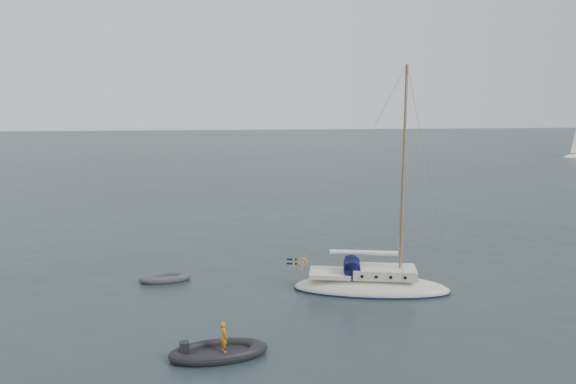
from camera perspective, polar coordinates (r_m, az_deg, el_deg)
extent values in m
plane|color=black|center=(31.60, 3.19, -9.45)|extent=(300.00, 300.00, 0.00)
ellipsoid|color=beige|center=(30.97, 8.47, -9.68)|extent=(8.33, 2.59, 1.39)
cube|color=beige|center=(30.83, 9.69, -7.93)|extent=(3.33, 1.76, 0.51)
cube|color=beige|center=(30.23, 4.38, -8.47)|extent=(2.22, 1.76, 0.23)
cylinder|color=#0C0E35|center=(30.34, 6.56, -7.64)|extent=(0.89, 1.53, 0.89)
cube|color=#0C0E35|center=(30.25, 6.22, -7.32)|extent=(0.42, 1.53, 0.37)
cylinder|color=#956339|center=(29.92, 11.51, 1.88)|extent=(0.14, 0.14, 11.11)
cylinder|color=#956339|center=(29.86, 11.54, 2.94)|extent=(0.05, 2.04, 0.05)
cylinder|color=#956339|center=(30.27, 7.71, -6.26)|extent=(3.89, 0.09, 0.09)
cylinder|color=silver|center=(30.26, 7.71, -6.17)|extent=(3.62, 0.26, 0.26)
cylinder|color=#97969E|center=(29.88, 1.58, -7.86)|extent=(0.04, 2.04, 0.04)
torus|color=orange|center=(30.40, 1.34, -7.55)|extent=(0.50, 0.09, 0.50)
cylinder|color=#956339|center=(29.87, 0.95, -8.06)|extent=(0.03, 0.03, 0.83)
cube|color=navy|center=(29.75, 0.42, -7.56)|extent=(0.56, 0.02, 0.35)
cube|color=yellow|center=(29.75, 0.42, -7.56)|extent=(0.57, 0.03, 0.08)
cube|color=yellow|center=(29.76, 0.62, -7.56)|extent=(0.08, 0.03, 0.37)
cylinder|color=black|center=(31.36, 7.10, -7.57)|extent=(0.17, 0.06, 0.17)
cylinder|color=black|center=(29.71, 7.90, -8.56)|extent=(0.17, 0.06, 0.17)
cylinder|color=black|center=(31.53, 8.42, -7.50)|extent=(0.17, 0.06, 0.17)
cylinder|color=black|center=(29.90, 9.30, -8.48)|extent=(0.17, 0.06, 0.17)
cylinder|color=black|center=(31.72, 9.73, -7.43)|extent=(0.17, 0.06, 0.17)
cylinder|color=black|center=(30.10, 10.67, -8.40)|extent=(0.17, 0.06, 0.17)
cylinder|color=black|center=(31.93, 11.02, -7.35)|extent=(0.17, 0.06, 0.17)
cylinder|color=black|center=(30.32, 12.02, -8.31)|extent=(0.17, 0.06, 0.17)
cube|color=#45454A|center=(32.98, -12.37, -8.61)|extent=(1.77, 0.73, 0.10)
cube|color=black|center=(23.65, -7.06, -15.94)|extent=(2.50, 1.04, 0.12)
cube|color=black|center=(23.58, -10.49, -15.25)|extent=(0.36, 0.36, 0.62)
imported|color=orange|center=(23.36, -6.57, -14.45)|extent=(0.43, 0.53, 1.26)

